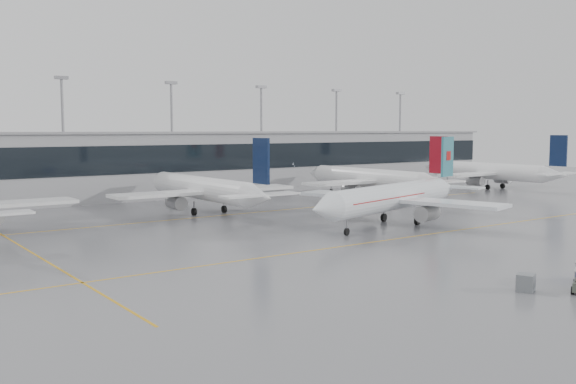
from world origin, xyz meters
TOP-DOWN VIEW (x-y plane):
  - ground at (0.00, 0.00)m, footprint 320.00×320.00m
  - taxi_line_main at (0.00, 0.00)m, footprint 120.00×0.25m
  - taxi_line_north at (0.00, 30.00)m, footprint 120.00×0.25m
  - taxi_line_cross at (-30.00, 15.00)m, footprint 0.25×60.00m
  - terminal at (0.00, 62.00)m, footprint 180.00×15.00m
  - terminal_glass at (0.00, 54.45)m, footprint 180.00×0.20m
  - terminal_roof at (0.00, 62.00)m, footprint 182.00×16.00m
  - light_masts at (0.00, 68.00)m, footprint 156.40×1.00m
  - air_canada_jet at (15.52, 8.41)m, footprint 36.65×29.96m
  - parked_jet_c at (-0.00, 33.69)m, footprint 29.64×36.96m
  - parked_jet_d at (35.00, 33.69)m, footprint 29.64×36.96m
  - parked_jet_e at (70.00, 33.69)m, footprint 29.64×36.96m
  - gse_unit at (-2.26, -23.52)m, footprint 1.80×1.74m

SIDE VIEW (x-z plane):
  - ground at x=0.00m, z-range 0.00..0.00m
  - taxi_line_main at x=0.00m, z-range 0.00..0.01m
  - taxi_line_north at x=0.00m, z-range 0.00..0.01m
  - taxi_line_cross at x=-30.00m, z-range 0.00..0.01m
  - gse_unit at x=-2.26m, z-range 0.00..1.40m
  - parked_jet_c at x=0.00m, z-range -2.15..9.57m
  - parked_jet_d at x=35.00m, z-range -2.15..9.57m
  - parked_jet_e at x=70.00m, z-range -2.15..9.57m
  - air_canada_jet at x=15.52m, z-range -2.14..9.60m
  - terminal at x=0.00m, z-range 0.00..12.00m
  - terminal_glass at x=0.00m, z-range 5.00..10.00m
  - terminal_roof at x=0.00m, z-range 12.00..12.40m
  - light_masts at x=0.00m, z-range 2.04..24.64m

